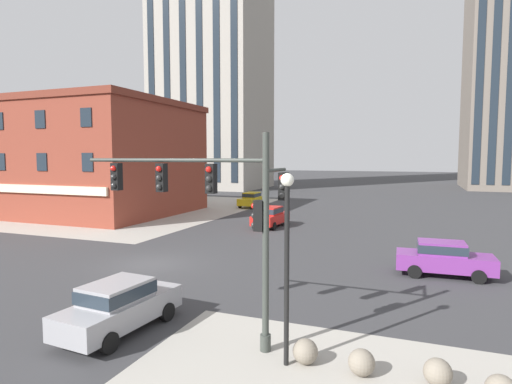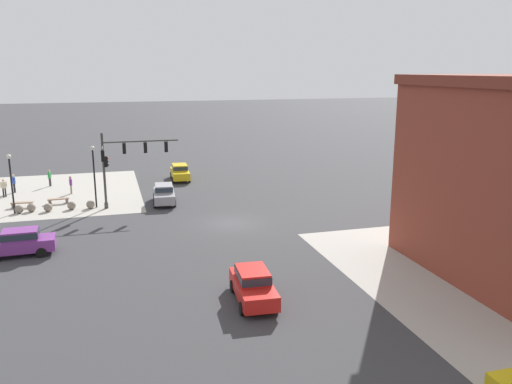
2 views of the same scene
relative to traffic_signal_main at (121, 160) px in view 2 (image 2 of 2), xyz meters
name	(u,v)px [view 2 (image 2 of 2)]	position (x,y,z in m)	size (l,w,h in m)	color
ground_plane	(231,223)	(-7.75, 7.09, -4.16)	(320.00, 320.00, 0.00)	#38383A
sidewalk_corner_slab	(31,194)	(8.25, -7.41, -4.16)	(20.00, 19.00, 0.02)	#A8A399
traffic_signal_main	(121,160)	(0.00, 0.00, 0.00)	(6.45, 2.09, 6.43)	#383D38
bollard_sphere_curb_a	(91,204)	(2.72, -0.51, -3.81)	(0.70, 0.70, 0.70)	gray
bollard_sphere_curb_b	(72,205)	(4.25, -0.59, -3.81)	(0.70, 0.70, 0.70)	gray
bollard_sphere_curb_c	(48,207)	(6.10, -0.43, -3.81)	(0.70, 0.70, 0.70)	gray
bollard_sphere_curb_d	(31,208)	(7.43, -0.78, -3.81)	(0.70, 0.70, 0.70)	gray
bollard_sphere_curb_e	(19,209)	(8.35, -0.54, -3.81)	(0.70, 0.70, 0.70)	gray
bench_near_signal	(58,200)	(5.48, -2.97, -3.84)	(1.83, 0.62, 0.49)	#9E7F66
bench_mid_block	(22,204)	(8.37, -2.43, -3.84)	(1.83, 0.63, 0.49)	#9E7F66
pedestrian_near_bench	(71,184)	(4.61, -6.66, -3.19)	(0.28, 0.53, 1.70)	gray
pedestrian_at_curb	(50,177)	(6.85, -10.74, -3.17)	(0.32, 0.51, 1.72)	#333333
pedestrian_walking_east	(4,187)	(10.48, -6.95, -3.19)	(0.54, 0.26, 1.70)	black
pedestrian_with_bag	(14,182)	(9.88, -8.67, -3.13)	(0.33, 0.50, 1.78)	black
street_lamp_corner_near	(94,169)	(2.25, -0.77, -0.83)	(0.36, 0.36, 5.30)	black
street_lamp_mid_sidewalk	(11,176)	(8.70, -0.55, -1.04)	(0.36, 0.36, 4.92)	black
car_main_northbound_near	(463,184)	(-31.29, 3.50, -3.24)	(4.48, 2.05, 1.68)	gold
car_main_northbound_far	(164,193)	(-3.52, -0.60, -3.24)	(2.15, 4.53, 1.68)	#99999E
car_main_southbound_far	(19,242)	(6.78, 10.31, -3.24)	(4.46, 2.01, 1.68)	#7A3389
car_cross_westbound	(180,172)	(-6.24, -10.19, -3.24)	(2.05, 4.48, 1.68)	gold
car_parked_curb	(253,284)	(-5.70, 20.87, -3.24)	(2.10, 4.50, 1.68)	red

